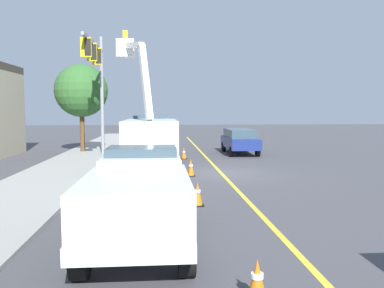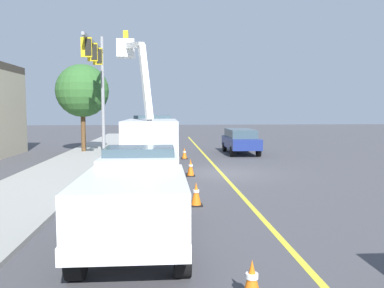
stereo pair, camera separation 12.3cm
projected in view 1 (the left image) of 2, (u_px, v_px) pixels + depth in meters
name	position (u px, v px, depth m)	size (l,w,h in m)	color
ground	(221.00, 173.00, 18.75)	(120.00, 120.00, 0.00)	#47474C
sidewalk_far_side	(57.00, 174.00, 18.15)	(60.00, 3.60, 0.12)	#9E9E99
lane_centre_stripe	(221.00, 173.00, 18.75)	(50.00, 0.16, 0.01)	yellow
utility_bucket_truck	(151.00, 137.00, 20.35)	(8.22, 3.07, 7.06)	silver
service_pickup_truck	(139.00, 195.00, 8.81)	(5.62, 2.23, 2.06)	white
passing_minivan	(240.00, 140.00, 26.97)	(4.82, 1.99, 1.69)	navy
traffic_cone_leading	(257.00, 281.00, 6.18)	(0.40, 0.40, 0.69)	black
traffic_cone_mid_front	(197.00, 194.00, 12.39)	(0.40, 0.40, 0.76)	black
traffic_cone_mid_rear	(191.00, 168.00, 17.93)	(0.40, 0.40, 0.79)	black
traffic_cone_trailing	(184.00, 153.00, 24.18)	(0.40, 0.40, 0.70)	black
traffic_signal_mast	(97.00, 71.00, 23.41)	(6.17, 0.59, 7.67)	gray
street_tree_right	(81.00, 91.00, 27.21)	(3.64, 3.64, 6.15)	brown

